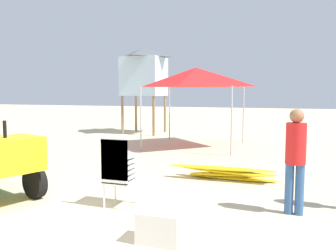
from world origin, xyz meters
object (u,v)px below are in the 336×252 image
object	(u,v)px
surfboard_pile	(227,173)
lifeguard_tower	(144,72)
stacked_plastic_chairs	(118,165)
popup_canopy	(196,77)
cooler_box	(161,227)
traffic_cone_near	(28,162)
lifeguard_near_center	(296,154)

from	to	relation	value
surfboard_pile	lifeguard_tower	xyz separation A→B (m)	(-5.27, 7.83, 2.77)
stacked_plastic_chairs	lifeguard_tower	bearing A→B (deg)	110.15
stacked_plastic_chairs	surfboard_pile	xyz separation A→B (m)	(1.47, 2.51, -0.58)
popup_canopy	lifeguard_tower	world-z (taller)	lifeguard_tower
popup_canopy	cooler_box	size ratio (longest dim) A/B	5.31
stacked_plastic_chairs	traffic_cone_near	bearing A→B (deg)	152.86
cooler_box	stacked_plastic_chairs	bearing A→B (deg)	136.81
lifeguard_near_center	cooler_box	world-z (taller)	lifeguard_near_center
popup_canopy	lifeguard_tower	distance (m)	4.74
traffic_cone_near	lifeguard_tower	bearing A→B (deg)	92.96
popup_canopy	traffic_cone_near	size ratio (longest dim) A/B	6.02
lifeguard_near_center	surfboard_pile	bearing A→B (deg)	126.36
surfboard_pile	stacked_plastic_chairs	bearing A→B (deg)	-120.42
traffic_cone_near	cooler_box	world-z (taller)	traffic_cone_near
lifeguard_near_center	traffic_cone_near	bearing A→B (deg)	169.89
surfboard_pile	lifeguard_near_center	distance (m)	2.50
surfboard_pile	popup_canopy	size ratio (longest dim) A/B	0.81
popup_canopy	cooler_box	world-z (taller)	popup_canopy
surfboard_pile	traffic_cone_near	world-z (taller)	traffic_cone_near
traffic_cone_near	cooler_box	distance (m)	5.34
lifeguard_near_center	traffic_cone_near	distance (m)	6.36
lifeguard_tower	cooler_box	xyz separation A→B (m)	(4.98, -11.45, -2.73)
popup_canopy	lifeguard_near_center	bearing A→B (deg)	-62.97
lifeguard_tower	cooler_box	world-z (taller)	lifeguard_tower
surfboard_pile	traffic_cone_near	distance (m)	4.89
lifeguard_near_center	lifeguard_tower	xyz separation A→B (m)	(-6.67, 9.73, 1.94)
surfboard_pile	cooler_box	xyz separation A→B (m)	(-0.29, -3.62, 0.04)
stacked_plastic_chairs	traffic_cone_near	xyz separation A→B (m)	(-3.35, 1.72, -0.49)
lifeguard_near_center	traffic_cone_near	world-z (taller)	lifeguard_near_center
popup_canopy	cooler_box	bearing A→B (deg)	-78.94
stacked_plastic_chairs	cooler_box	size ratio (longest dim) A/B	2.22
popup_canopy	traffic_cone_near	xyz separation A→B (m)	(-2.93, -5.33, -2.25)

